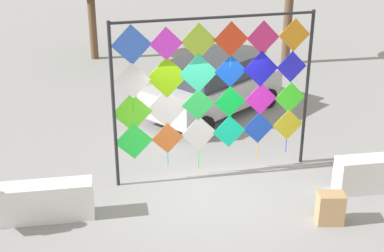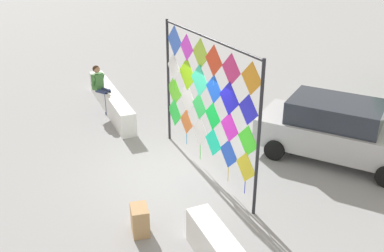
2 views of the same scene
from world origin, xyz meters
name	(u,v)px [view 1 (image 1 of 2)]	position (x,y,z in m)	size (l,w,h in m)	color
ground	(214,189)	(0.00, 0.00, 0.00)	(120.00, 120.00, 0.00)	gray
kite_display_rack	(212,85)	(0.07, 0.68, 2.03)	(4.23, 0.45, 3.46)	#232328
parked_car	(213,86)	(0.83, 4.15, 0.81)	(4.31, 3.90, 1.59)	#B7B7BC
cardboard_box_large	(330,208)	(1.86, -1.56, 0.30)	(0.48, 0.34, 0.60)	tan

